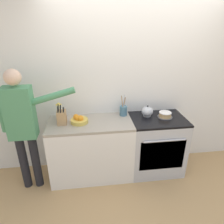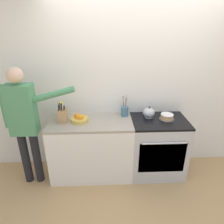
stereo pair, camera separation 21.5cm
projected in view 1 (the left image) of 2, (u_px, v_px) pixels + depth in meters
ground_plane at (140, 182)px, 2.94m from camera, size 16.00×16.00×0.00m
wall_back at (135, 86)px, 2.97m from camera, size 8.00×0.04×2.60m
counter_cabinet at (91, 149)px, 2.95m from camera, size 1.18×0.59×0.89m
stove_range at (156, 144)px, 3.06m from camera, size 0.79×0.62×0.89m
layer_cake at (165, 115)px, 2.90m from camera, size 0.22×0.22×0.08m
tea_kettle at (147, 111)px, 2.93m from camera, size 0.21×0.17×0.17m
knife_block at (62, 117)px, 2.69m from camera, size 0.12×0.14×0.28m
utensil_crock at (123, 110)px, 2.94m from camera, size 0.11×0.11×0.32m
fruit_bowl at (79, 120)px, 2.74m from camera, size 0.24×0.24×0.12m
milk_carton at (59, 111)px, 2.82m from camera, size 0.07×0.07×0.25m
person_baker at (23, 123)px, 2.50m from camera, size 0.94×0.20×1.68m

